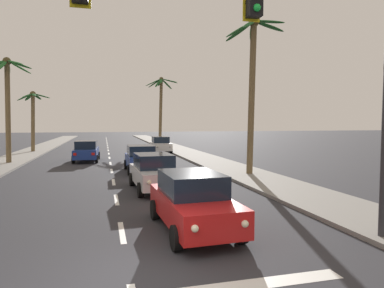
{
  "coord_description": "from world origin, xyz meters",
  "views": [
    {
      "loc": [
        -0.46,
        -6.5,
        3.15
      ],
      "look_at": [
        3.32,
        8.0,
        2.2
      ],
      "focal_mm": 31.73,
      "sensor_mm": 36.0,
      "label": 1
    }
  ],
  "objects": [
    {
      "name": "palm_left_farthest",
      "position": [
        -7.6,
        32.05,
        4.45
      ],
      "size": [
        3.22,
        3.27,
        6.43
      ],
      "color": "brown",
      "rests_on": "ground"
    },
    {
      "name": "palm_right_farthest",
      "position": [
        7.75,
        42.96,
        6.61
      ],
      "size": [
        4.84,
        4.83,
        9.8
      ],
      "color": "brown",
      "rests_on": "ground"
    },
    {
      "name": "sedan_oncoming_far",
      "position": [
        -1.84,
        22.26,
        0.85
      ],
      "size": [
        2.08,
        4.5,
        1.68
      ],
      "color": "navy",
      "rests_on": "ground"
    },
    {
      "name": "sedan_third_in_queue",
      "position": [
        1.79,
        9.15,
        0.85
      ],
      "size": [
        2.1,
        4.51,
        1.68
      ],
      "color": "silver",
      "rests_on": "ground"
    },
    {
      "name": "sedan_lead_at_stop_bar",
      "position": [
        2.03,
        2.97,
        0.85
      ],
      "size": [
        2.08,
        4.5,
        1.68
      ],
      "color": "red",
      "rests_on": "ground"
    },
    {
      "name": "sidewalk_right",
      "position": [
        7.8,
        20.0,
        0.07
      ],
      "size": [
        3.2,
        110.0,
        0.14
      ],
      "primitive_type": "cube",
      "color": "gray",
      "rests_on": "ground"
    },
    {
      "name": "sedan_parked_nearest_kerb",
      "position": [
        5.3,
        28.64,
        0.85
      ],
      "size": [
        2.02,
        4.48,
        1.68
      ],
      "color": "silver",
      "rests_on": "ground"
    },
    {
      "name": "palm_right_second",
      "position": [
        7.98,
        11.94,
        6.31
      ],
      "size": [
        3.76,
        3.56,
        9.27
      ],
      "color": "brown",
      "rests_on": "ground"
    },
    {
      "name": "sedan_fifth_in_queue",
      "position": [
        1.83,
        15.33,
        0.85
      ],
      "size": [
        1.97,
        4.46,
        1.68
      ],
      "color": "navy",
      "rests_on": "ground"
    },
    {
      "name": "ground_plane",
      "position": [
        0.0,
        0.0,
        0.0
      ],
      "size": [
        220.0,
        220.0,
        0.0
      ],
      "primitive_type": "plane",
      "color": "#2D2D33"
    },
    {
      "name": "lane_markings",
      "position": [
        0.46,
        19.31,
        0.0
      ],
      "size": [
        4.28,
        87.06,
        0.01
      ],
      "color": "silver",
      "rests_on": "ground"
    },
    {
      "name": "palm_left_third",
      "position": [
        -7.39,
        21.69,
        5.67
      ],
      "size": [
        3.49,
        3.21,
        8.02
      ],
      "color": "brown",
      "rests_on": "ground"
    },
    {
      "name": "traffic_signal_mast",
      "position": [
        3.07,
        0.77,
        5.29
      ],
      "size": [
        11.48,
        0.41,
        7.31
      ],
      "color": "#2D2D33",
      "rests_on": "ground"
    }
  ]
}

